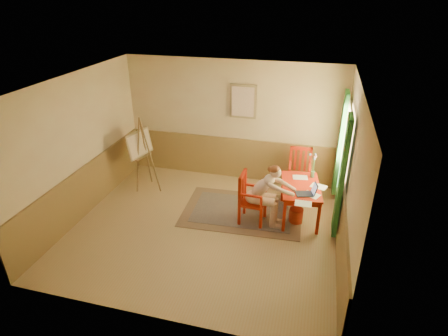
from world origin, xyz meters
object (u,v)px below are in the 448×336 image
(laptop, at_px, (308,192))
(easel, at_px, (141,147))
(table, at_px, (301,189))
(chair_back, at_px, (299,173))
(figure, at_px, (265,192))
(chair_left, at_px, (250,198))

(laptop, relative_size, easel, 0.25)
(table, height_order, chair_back, chair_back)
(figure, relative_size, easel, 0.76)
(chair_left, relative_size, figure, 0.81)
(chair_left, height_order, laptop, chair_left)
(figure, relative_size, laptop, 3.06)
(table, bearing_deg, figure, -146.80)
(table, relative_size, chair_left, 1.24)
(chair_back, xyz_separation_m, easel, (-3.45, -0.53, 0.46))
(table, relative_size, chair_back, 1.19)
(figure, xyz_separation_m, easel, (-2.91, 0.77, 0.30))
(chair_left, relative_size, easel, 0.61)
(chair_left, relative_size, laptop, 2.47)
(chair_left, distance_m, laptop, 1.09)
(figure, xyz_separation_m, laptop, (0.77, 0.10, 0.06))
(laptop, xyz_separation_m, easel, (-3.68, 0.67, 0.24))
(chair_left, bearing_deg, easel, 164.07)
(chair_left, distance_m, figure, 0.34)
(chair_left, bearing_deg, table, 23.07)
(figure, bearing_deg, easel, 165.17)
(chair_back, xyz_separation_m, figure, (-0.55, -1.30, 0.16))
(chair_left, xyz_separation_m, figure, (0.29, -0.02, 0.19))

